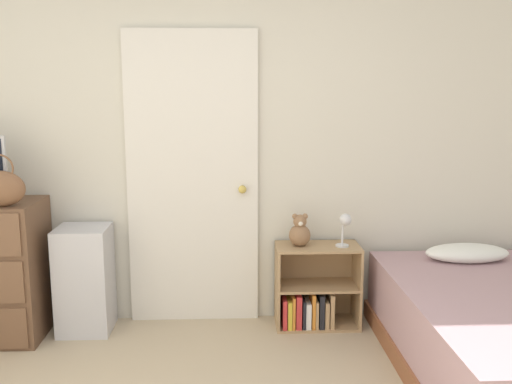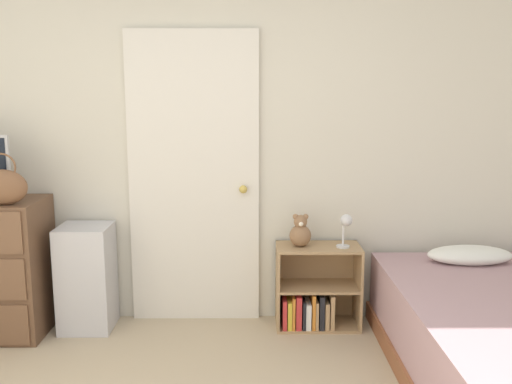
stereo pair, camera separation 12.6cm
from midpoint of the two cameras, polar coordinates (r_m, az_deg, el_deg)
wall_back at (r=3.98m, az=-4.04°, el=5.12°), size 10.00×0.06×2.55m
door_closed at (r=3.96m, az=-5.30°, el=1.25°), size 0.90×0.09×2.02m
handbag at (r=3.86m, az=-23.09°, el=0.51°), size 0.30×0.13×0.33m
storage_bin at (r=4.08m, az=-15.72°, el=-8.23°), size 0.35×0.34×0.72m
bookshelf at (r=4.04m, az=6.66°, el=-10.27°), size 0.57×0.30×0.57m
teddy_bear at (r=3.89m, az=5.38°, el=-4.05°), size 0.15×0.15×0.23m
desk_lamp at (r=3.88m, az=9.88°, el=-3.25°), size 0.10×0.10×0.23m
bed at (r=3.61m, az=25.11°, el=-13.26°), size 1.25×1.89×0.60m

